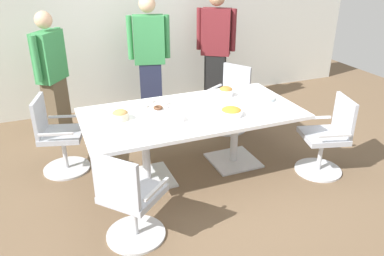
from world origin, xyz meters
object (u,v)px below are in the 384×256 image
(person_standing_2, at_px, (216,49))
(conference_table, at_px, (192,122))
(office_chair_0, at_px, (130,202))
(person_standing_0, at_px, (52,75))
(snack_bowl_cookies, at_px, (120,115))
(person_standing_1, at_px, (150,57))
(plate_stack, at_px, (264,98))
(napkin_pile, at_px, (174,118))
(office_chair_3, at_px, (58,139))
(snack_bowl_chips_orange, at_px, (231,112))
(snack_bowl_pretzels, at_px, (226,91))
(office_chair_2, at_px, (230,102))
(donut_platter, at_px, (154,105))
(office_chair_1, at_px, (327,140))

(person_standing_2, bearing_deg, conference_table, 91.07)
(office_chair_0, height_order, person_standing_0, person_standing_0)
(snack_bowl_cookies, bearing_deg, office_chair_0, -99.56)
(person_standing_1, distance_m, plate_stack, 1.93)
(snack_bowl_cookies, distance_m, napkin_pile, 0.57)
(office_chair_0, bearing_deg, plate_stack, 74.74)
(office_chair_0, height_order, office_chair_3, same)
(person_standing_2, height_order, napkin_pile, person_standing_2)
(snack_bowl_cookies, bearing_deg, person_standing_2, 41.13)
(office_chair_3, xyz_separation_m, person_standing_2, (2.53, 1.13, 0.57))
(snack_bowl_cookies, xyz_separation_m, snack_bowl_chips_orange, (1.13, -0.34, -0.01))
(snack_bowl_cookies, height_order, snack_bowl_chips_orange, snack_bowl_cookies)
(office_chair_3, distance_m, person_standing_0, 1.09)
(snack_bowl_pretzels, bearing_deg, conference_table, -151.35)
(office_chair_2, height_order, donut_platter, office_chair_2)
(person_standing_2, xyz_separation_m, donut_platter, (-1.44, -1.42, -0.21))
(office_chair_1, distance_m, plate_stack, 0.86)
(person_standing_0, distance_m, person_standing_1, 1.39)
(office_chair_2, relative_size, donut_platter, 2.56)
(office_chair_2, relative_size, snack_bowl_pretzels, 5.09)
(office_chair_2, distance_m, snack_bowl_pretzels, 0.81)
(office_chair_1, xyz_separation_m, person_standing_1, (-1.41, 2.30, 0.55))
(office_chair_0, height_order, person_standing_1, person_standing_1)
(person_standing_0, distance_m, snack_bowl_cookies, 1.60)
(snack_bowl_pretzels, bearing_deg, napkin_pile, -150.37)
(office_chair_2, height_order, plate_stack, office_chair_2)
(person_standing_0, height_order, snack_bowl_pretzels, person_standing_0)
(office_chair_3, bearing_deg, snack_bowl_pretzels, 97.94)
(office_chair_0, xyz_separation_m, office_chair_2, (1.91, 1.82, 0.00))
(person_standing_2, height_order, donut_platter, person_standing_2)
(snack_bowl_chips_orange, bearing_deg, person_standing_0, 132.94)
(office_chair_3, xyz_separation_m, person_standing_1, (1.45, 1.12, 0.55))
(person_standing_0, bearing_deg, plate_stack, 93.03)
(office_chair_2, height_order, napkin_pile, office_chair_2)
(office_chair_1, bearing_deg, person_standing_0, 67.54)
(office_chair_1, relative_size, napkin_pile, 5.65)
(conference_table, xyz_separation_m, donut_platter, (-0.34, 0.31, 0.14))
(snack_bowl_chips_orange, distance_m, napkin_pile, 0.63)
(conference_table, height_order, office_chair_0, office_chair_0)
(office_chair_0, xyz_separation_m, person_standing_0, (-0.41, 2.49, 0.48))
(snack_bowl_pretzels, relative_size, plate_stack, 0.75)
(office_chair_0, bearing_deg, person_standing_2, 100.74)
(office_chair_3, relative_size, plate_stack, 3.80)
(napkin_pile, bearing_deg, office_chair_1, -14.11)
(office_chair_2, xyz_separation_m, snack_bowl_cookies, (-1.74, -0.82, 0.40))
(office_chair_3, xyz_separation_m, snack_bowl_cookies, (0.65, -0.51, 0.40))
(person_standing_0, bearing_deg, conference_table, 77.88)
(donut_platter, bearing_deg, person_standing_0, 128.80)
(snack_bowl_pretzels, xyz_separation_m, plate_stack, (0.37, -0.30, -0.04))
(plate_stack, bearing_deg, office_chair_0, -153.84)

